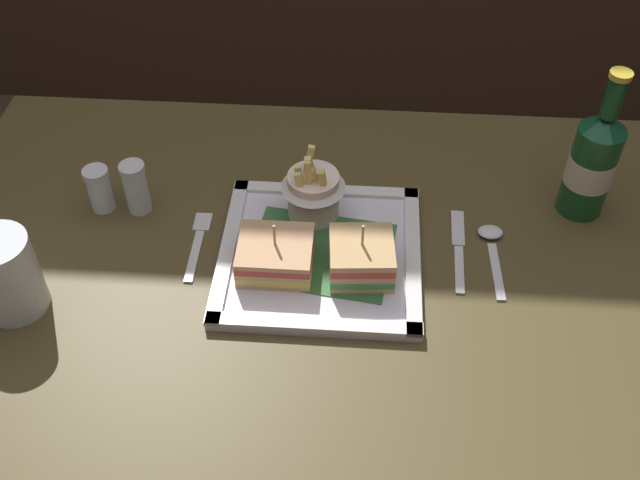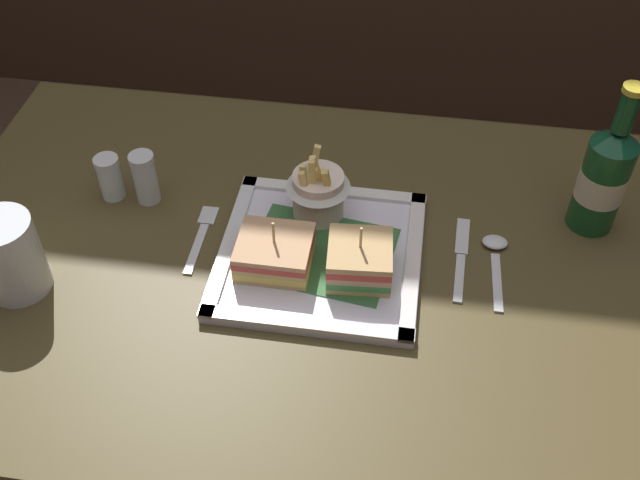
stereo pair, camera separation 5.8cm
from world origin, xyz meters
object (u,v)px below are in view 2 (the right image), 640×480
dining_table (320,339)px  square_plate (320,255)px  fries_cup (318,188)px  fork (202,234)px  sandwich_half_left (275,253)px  sandwich_half_right (360,260)px  water_glass (11,260)px  spoon (495,252)px  salt_shaker (111,180)px  pepper_shaker (146,180)px  beer_bottle (604,177)px  knife (461,254)px

dining_table → square_plate: size_ratio=4.10×
fries_cup → fork: (-0.16, -0.06, -0.06)m
sandwich_half_left → sandwich_half_right: size_ratio=1.09×
water_glass → fork: size_ratio=0.86×
square_plate → sandwich_half_left: bearing=-152.9°
square_plate → fries_cup: fries_cup is taller
fries_cup → spoon: (0.25, -0.03, -0.05)m
water_glass → fries_cup: bearing=26.8°
water_glass → spoon: size_ratio=0.84×
square_plate → sandwich_half_left: sandwich_half_left is taller
salt_shaker → pepper_shaker: pepper_shaker is taller
dining_table → beer_bottle: bearing=20.4°
knife → spoon: bearing=8.8°
sandwich_half_left → knife: (0.25, 0.06, -0.03)m
water_glass → salt_shaker: bearing=72.3°
spoon → salt_shaker: size_ratio=1.94×
square_plate → fries_cup: 0.09m
dining_table → pepper_shaker: size_ratio=13.64×
sandwich_half_left → fork: size_ratio=0.74×
sandwich_half_left → spoon: (0.29, 0.07, -0.03)m
sandwich_half_left → square_plate: bearing=27.1°
sandwich_half_right → knife: (0.13, 0.06, -0.03)m
dining_table → water_glass: (-0.38, -0.10, 0.22)m
spoon → salt_shaker: 0.56m
water_glass → knife: water_glass is taller
fork → salt_shaker: bearing=157.8°
salt_shaker → spoon: bearing=-4.0°
square_plate → spoon: 0.24m
water_glass → knife: size_ratio=0.72×
beer_bottle → sandwich_half_right: bearing=-153.4°
sandwich_half_right → knife: sandwich_half_right is taller
sandwich_half_right → fries_cup: size_ratio=0.81×
sandwich_half_right → salt_shaker: size_ratio=1.29×
beer_bottle → salt_shaker: bearing=-176.2°
dining_table → square_plate: 0.18m
fork → spoon: bearing=3.1°
fries_cup → dining_table: bearing=-79.7°
sandwich_half_right → spoon: sandwich_half_right is taller
dining_table → knife: knife is taller
sandwich_half_right → fork: sandwich_half_right is taller
dining_table → sandwich_half_left: sandwich_half_left is taller
square_plate → sandwich_half_right: size_ratio=3.04×
fork → water_glass: bearing=-148.6°
pepper_shaker → water_glass: bearing=-121.1°
dining_table → square_plate: (-0.00, 0.01, 0.18)m
sandwich_half_right → pepper_shaker: size_ratio=1.10×
knife → salt_shaker: size_ratio=2.25×
sandwich_half_left → water_glass: 0.34m
dining_table → water_glass: 0.45m
water_glass → beer_bottle: bearing=17.4°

